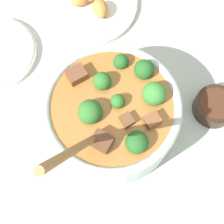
# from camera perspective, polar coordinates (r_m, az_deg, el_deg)

# --- Properties ---
(ground_plane) EXTENTS (4.00, 4.00, 0.00)m
(ground_plane) POSITION_cam_1_polar(r_m,az_deg,el_deg) (0.64, 0.00, -2.29)
(ground_plane) COLOR #ADBCAD
(stew_bowl) EXTENTS (0.25, 0.26, 0.31)m
(stew_bowl) POSITION_cam_1_polar(r_m,az_deg,el_deg) (0.58, 0.05, -0.29)
(stew_bowl) COLOR #B2C6BC
(stew_bowl) RESTS_ON ground_plane
(condiment_bowl) EXTENTS (0.08, 0.08, 0.04)m
(condiment_bowl) POSITION_cam_1_polar(r_m,az_deg,el_deg) (0.67, 18.31, 1.04)
(condiment_bowl) COLOR black
(condiment_bowl) RESTS_ON ground_plane
(food_plate) EXTENTS (0.24, 0.24, 0.04)m
(food_plate) POSITION_cam_1_polar(r_m,az_deg,el_deg) (0.79, -4.64, 19.21)
(food_plate) COLOR silver
(food_plate) RESTS_ON ground_plane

